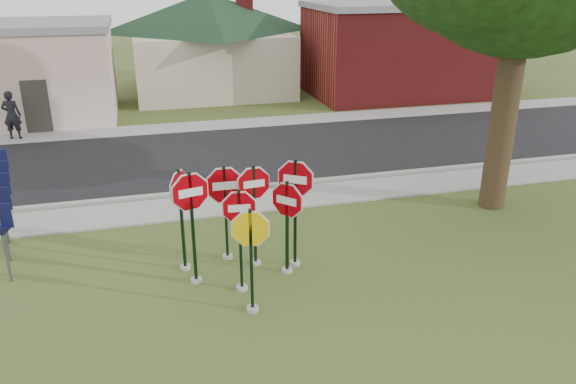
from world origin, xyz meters
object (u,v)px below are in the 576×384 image
object	(u,v)px
stop_sign_center	(240,228)
stop_sign_left	(192,212)
pedestrian	(12,115)
stop_sign_yellow	(251,249)

from	to	relation	value
stop_sign_center	stop_sign_left	xyz separation A→B (m)	(-0.90, 0.56, 0.24)
stop_sign_left	pedestrian	distance (m)	14.03
stop_sign_center	stop_sign_yellow	distance (m)	0.83
stop_sign_left	pedestrian	xyz separation A→B (m)	(-5.70, 12.80, -0.65)
stop_sign_center	stop_sign_left	world-z (taller)	stop_sign_left
stop_sign_left	pedestrian	bearing A→B (deg)	113.99
stop_sign_center	pedestrian	xyz separation A→B (m)	(-6.59, 13.37, -0.41)
stop_sign_left	stop_sign_center	bearing A→B (deg)	-32.22
pedestrian	stop_sign_left	bearing A→B (deg)	122.12
stop_sign_center	stop_sign_left	bearing A→B (deg)	147.78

